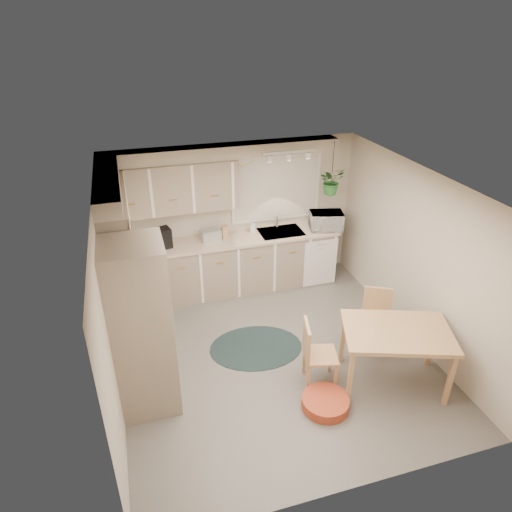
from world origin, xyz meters
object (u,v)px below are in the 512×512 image
at_px(dining_table, 393,357).
at_px(chair_left, 321,354).
at_px(braided_rug, 256,347).
at_px(microwave, 326,219).
at_px(chair_back, 376,321).
at_px(pet_bed, 325,403).

distance_m(dining_table, chair_left, 0.89).
xyz_separation_m(chair_left, braided_rug, (-0.57, 0.85, -0.43)).
height_order(dining_table, microwave, microwave).
bearing_deg(chair_back, microwave, -64.14).
xyz_separation_m(dining_table, pet_bed, (-0.95, -0.16, -0.33)).
bearing_deg(pet_bed, chair_back, 37.45).
height_order(dining_table, chair_left, chair_left).
relative_size(chair_back, microwave, 1.60).
relative_size(pet_bed, microwave, 1.06).
distance_m(chair_left, chair_back, 1.07).
bearing_deg(chair_back, chair_left, 51.25).
bearing_deg(braided_rug, chair_back, -15.51).
height_order(braided_rug, microwave, microwave).
bearing_deg(microwave, dining_table, -81.75).
bearing_deg(dining_table, chair_left, 163.15).
relative_size(dining_table, pet_bed, 2.24).
xyz_separation_m(pet_bed, microwave, (1.18, 2.76, 1.05)).
xyz_separation_m(chair_left, pet_bed, (-0.10, -0.42, -0.37)).
distance_m(chair_left, braided_rug, 1.11).
xyz_separation_m(chair_left, microwave, (1.08, 2.34, 0.68)).
relative_size(chair_left, chair_back, 1.03).
bearing_deg(microwave, chair_back, -79.43).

